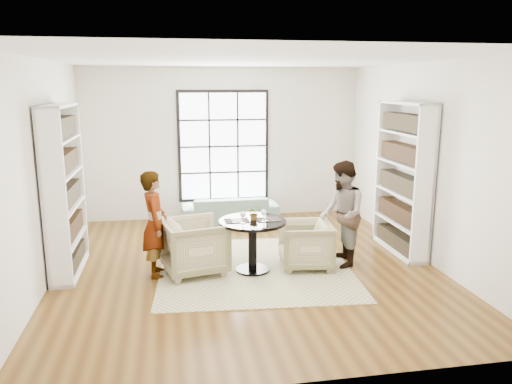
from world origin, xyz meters
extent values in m
plane|color=brown|center=(0.00, 0.00, 0.00)|extent=(6.00, 6.00, 0.00)
plane|color=silver|center=(0.00, 3.00, 1.50)|extent=(5.50, 0.00, 5.50)
plane|color=silver|center=(-2.75, 0.00, 1.50)|extent=(0.00, 6.00, 6.00)
plane|color=silver|center=(2.75, 0.00, 1.50)|extent=(0.00, 6.00, 6.00)
plane|color=silver|center=(0.00, -3.00, 1.50)|extent=(5.50, 0.00, 5.50)
plane|color=white|center=(0.00, 0.00, 3.00)|extent=(6.00, 6.00, 0.00)
cube|color=black|center=(0.00, 2.98, 1.45)|extent=(1.82, 0.06, 2.22)
cube|color=white|center=(0.00, 2.94, 1.45)|extent=(1.70, 0.02, 2.10)
cube|color=#BFB78F|center=(0.11, -0.07, 0.01)|extent=(2.97, 2.97, 0.01)
cylinder|color=black|center=(0.05, -0.18, 0.02)|extent=(0.49, 0.49, 0.04)
cylinder|color=black|center=(0.05, -0.18, 0.37)|extent=(0.12, 0.12, 0.69)
cylinder|color=black|center=(0.05, -0.18, 0.75)|extent=(0.96, 0.96, 0.04)
imported|color=slate|center=(0.05, 2.45, 0.27)|extent=(1.84, 0.73, 0.54)
imported|color=tan|center=(-0.77, -0.08, 0.39)|extent=(1.03, 1.01, 0.79)
imported|color=tan|center=(0.85, -0.15, 0.35)|extent=(0.84, 0.82, 0.69)
imported|color=gray|center=(-1.32, -0.08, 0.75)|extent=(0.38, 0.56, 1.50)
imported|color=gray|center=(1.40, -0.15, 0.79)|extent=(0.68, 0.83, 1.58)
cube|color=#262421|center=(-0.17, -0.18, 0.77)|extent=(0.34, 0.27, 0.01)
cube|color=#262421|center=(0.27, -0.19, 0.77)|extent=(0.34, 0.27, 0.01)
cylinder|color=silver|center=(-0.11, -0.32, 0.77)|extent=(0.06, 0.06, 0.01)
cylinder|color=silver|center=(-0.11, -0.32, 0.82)|extent=(0.01, 0.01, 0.10)
sphere|color=maroon|center=(-0.11, -0.32, 0.90)|extent=(0.08, 0.08, 0.08)
ellipsoid|color=white|center=(-0.11, -0.32, 0.90)|extent=(0.08, 0.08, 0.09)
cylinder|color=silver|center=(0.20, -0.28, 0.77)|extent=(0.06, 0.06, 0.01)
cylinder|color=silver|center=(0.20, -0.28, 0.82)|extent=(0.01, 0.01, 0.10)
sphere|color=maroon|center=(0.20, -0.28, 0.90)|extent=(0.08, 0.08, 0.08)
ellipsoid|color=white|center=(0.20, -0.28, 0.90)|extent=(0.08, 0.08, 0.09)
imported|color=gray|center=(0.08, -0.16, 0.87)|extent=(0.21, 0.20, 0.20)
camera|label=1|loc=(-1.10, -6.94, 2.67)|focal=35.00mm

